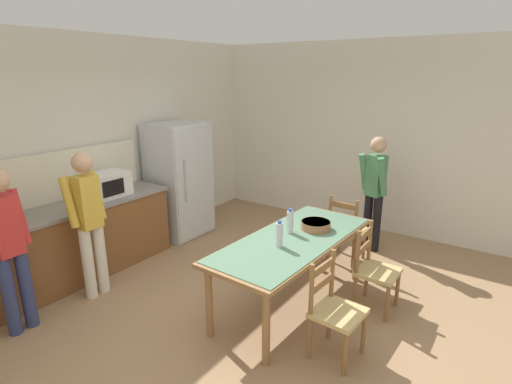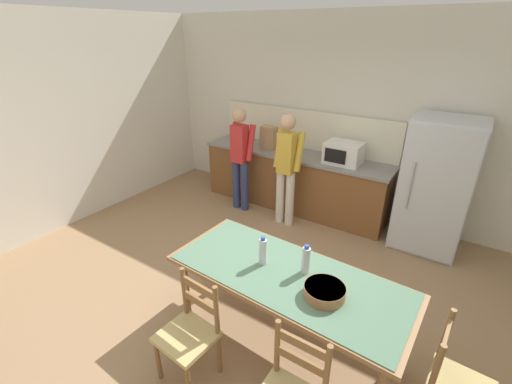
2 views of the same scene
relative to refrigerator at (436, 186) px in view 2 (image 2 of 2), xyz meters
The scene contains 15 objects.
ground_plane 2.69m from the refrigerator, 120.84° to the right, with size 8.32×8.32×0.00m, color #9E7A56.
wall_back 1.51m from the refrigerator, 160.17° to the left, with size 6.52×0.12×2.90m, color silver.
wall_left 5.10m from the refrigerator, 154.39° to the right, with size 0.12×5.20×2.90m, color silver.
kitchen_counter 2.04m from the refrigerator, behind, with size 2.99×0.66×0.92m.
counter_splashback 2.06m from the refrigerator, behind, with size 2.95×0.03×0.60m, color #EFE8CB.
refrigerator is the anchor object (origin of this frame).
microwave 1.24m from the refrigerator, behind, with size 0.50×0.39×0.30m.
paper_bag 2.47m from the refrigerator, behind, with size 0.24×0.16×0.36m, color tan.
dining_table 2.55m from the refrigerator, 107.90° to the right, with size 2.10×0.95×0.77m.
bottle_near_centre 2.62m from the refrigerator, 113.33° to the right, with size 0.07×0.07×0.27m.
bottle_off_centre 2.41m from the refrigerator, 106.22° to the right, with size 0.07×0.07×0.27m.
serving_bowl 2.54m from the refrigerator, 99.63° to the right, with size 0.32×0.32×0.09m.
chair_side_near_left 3.40m from the refrigerator, 112.23° to the right, with size 0.45×0.43×0.91m.
person_at_sink 2.71m from the refrigerator, 169.77° to the right, with size 0.41×0.28×1.62m.
person_at_counter 1.92m from the refrigerator, 164.87° to the right, with size 0.41×0.28×1.64m.
Camera 2 is at (1.56, -2.30, 2.62)m, focal length 24.00 mm.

